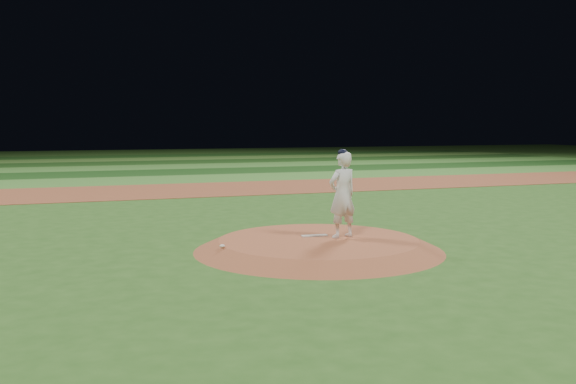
{
  "coord_description": "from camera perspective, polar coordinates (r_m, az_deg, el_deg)",
  "views": [
    {
      "loc": [
        -5.34,
        -12.91,
        2.76
      ],
      "look_at": [
        0.0,
        2.0,
        1.1
      ],
      "focal_mm": 40.0,
      "sensor_mm": 36.0,
      "label": 1
    }
  ],
  "objects": [
    {
      "name": "infield_dirt_band",
      "position": [
        27.57,
        -8.44,
        0.2
      ],
      "size": [
        70.0,
        6.0,
        0.02
      ],
      "primitive_type": "cube",
      "color": "brown",
      "rests_on": "ground"
    },
    {
      "name": "outfield_stripe_0",
      "position": [
        32.96,
        -10.32,
        1.11
      ],
      "size": [
        70.0,
        5.0,
        0.02
      ],
      "primitive_type": "cube",
      "color": "#3C772B",
      "rests_on": "ground"
    },
    {
      "name": "ground",
      "position": [
        14.24,
        2.73,
        -5.2
      ],
      "size": [
        120.0,
        120.0,
        0.0
      ],
      "primitive_type": "plane",
      "color": "#2B591C",
      "rests_on": "ground"
    },
    {
      "name": "outfield_stripe_3",
      "position": [
        47.79,
        -13.28,
        2.53
      ],
      "size": [
        70.0,
        5.0,
        0.02
      ],
      "primitive_type": "cube",
      "color": "#1A4215",
      "rests_on": "ground"
    },
    {
      "name": "pitchers_mound",
      "position": [
        14.22,
        2.73,
        -4.71
      ],
      "size": [
        5.5,
        5.5,
        0.25
      ],
      "primitive_type": "cone",
      "color": "#9C5130",
      "rests_on": "ground"
    },
    {
      "name": "outfield_stripe_5",
      "position": [
        57.73,
        -14.4,
        3.07
      ],
      "size": [
        70.0,
        5.0,
        0.02
      ],
      "primitive_type": "cube",
      "color": "#1C4A17",
      "rests_on": "ground"
    },
    {
      "name": "pitching_rubber",
      "position": [
        14.56,
        2.37,
        -3.89
      ],
      "size": [
        0.6,
        0.19,
        0.03
      ],
      "primitive_type": "cube",
      "rotation": [
        0.0,
        0.0,
        -0.08
      ],
      "color": "silver",
      "rests_on": "pitchers_mound"
    },
    {
      "name": "pitcher_on_mound",
      "position": [
        14.31,
        4.86,
        -0.21
      ],
      "size": [
        0.79,
        0.61,
        1.98
      ],
      "color": "white",
      "rests_on": "pitchers_mound"
    },
    {
      "name": "outfield_stripe_2",
      "position": [
        42.84,
        -12.52,
        2.17
      ],
      "size": [
        70.0,
        5.0,
        0.02
      ],
      "primitive_type": "cube",
      "color": "#3B782B",
      "rests_on": "ground"
    },
    {
      "name": "rosin_bag",
      "position": [
        13.3,
        -5.87,
        -4.79
      ],
      "size": [
        0.11,
        0.11,
        0.06
      ],
      "primitive_type": "ellipsoid",
      "color": "white",
      "rests_on": "pitchers_mound"
    },
    {
      "name": "outfield_stripe_1",
      "position": [
        37.89,
        -11.56,
        1.71
      ],
      "size": [
        70.0,
        5.0,
        0.02
      ],
      "primitive_type": "cube",
      "color": "#173F14",
      "rests_on": "ground"
    },
    {
      "name": "outfield_stripe_4",
      "position": [
        52.75,
        -13.89,
        2.83
      ],
      "size": [
        70.0,
        5.0,
        0.02
      ],
      "primitive_type": "cube",
      "color": "#44782B",
      "rests_on": "ground"
    }
  ]
}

